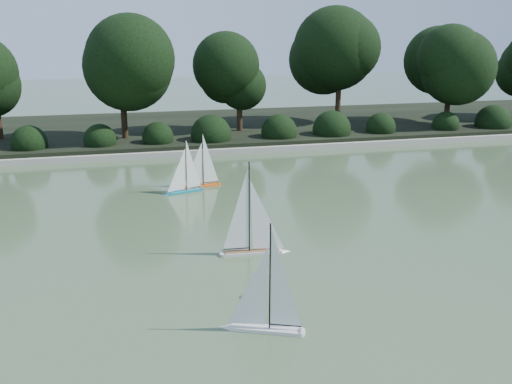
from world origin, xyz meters
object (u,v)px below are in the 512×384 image
race_buoy (247,298)px  sailboat_white_a (259,313)px  sailboat_white_b (258,239)px  sailboat_orange (199,178)px  sailboat_teal (182,184)px

race_buoy → sailboat_white_a: bearing=-93.4°
sailboat_white_b → sailboat_orange: sailboat_white_b is taller
race_buoy → sailboat_orange: bearing=87.8°
sailboat_teal → race_buoy: (0.22, -5.79, -0.22)m
sailboat_teal → sailboat_white_a: bearing=-88.6°
sailboat_orange → race_buoy: bearing=-92.2°
sailboat_teal → race_buoy: bearing=-87.8°
sailboat_white_a → sailboat_orange: 7.18m
sailboat_orange → race_buoy: (-0.24, -6.21, -0.23)m
sailboat_white_a → sailboat_white_b: (0.63, 2.57, 0.03)m
sailboat_white_b → sailboat_orange: (-0.33, 4.60, -0.04)m
sailboat_white_a → sailboat_white_b: 2.65m
sailboat_orange → sailboat_teal: sailboat_orange is taller
sailboat_white_a → sailboat_orange: bearing=87.6°
sailboat_white_b → sailboat_orange: bearing=94.2°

